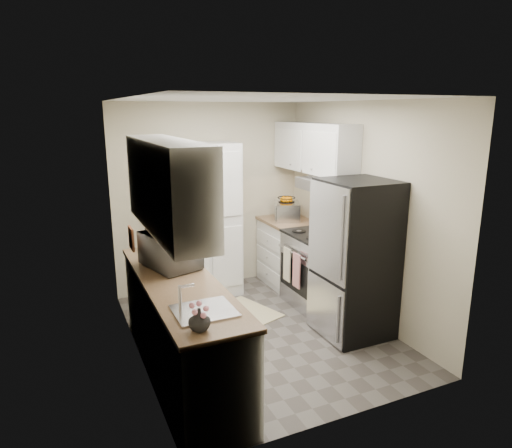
# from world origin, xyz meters

# --- Properties ---
(ground) EXTENTS (3.20, 3.20, 0.00)m
(ground) POSITION_xyz_m (0.00, 0.00, 0.00)
(ground) COLOR #56514C
(ground) RESTS_ON ground
(room_shell) EXTENTS (2.64, 3.24, 2.52)m
(room_shell) POSITION_xyz_m (-0.02, -0.01, 1.63)
(room_shell) COLOR beige
(room_shell) RESTS_ON ground
(pantry_cabinet) EXTENTS (0.90, 0.55, 2.00)m
(pantry_cabinet) POSITION_xyz_m (-0.20, 1.32, 1.00)
(pantry_cabinet) COLOR silver
(pantry_cabinet) RESTS_ON ground
(base_cabinet_left) EXTENTS (0.60, 2.30, 0.88)m
(base_cabinet_left) POSITION_xyz_m (-0.99, -0.43, 0.44)
(base_cabinet_left) COLOR silver
(base_cabinet_left) RESTS_ON ground
(countertop_left) EXTENTS (0.63, 2.33, 0.04)m
(countertop_left) POSITION_xyz_m (-0.99, -0.43, 0.90)
(countertop_left) COLOR #846647
(countertop_left) RESTS_ON base_cabinet_left
(base_cabinet_right) EXTENTS (0.60, 0.80, 0.88)m
(base_cabinet_right) POSITION_xyz_m (0.99, 1.19, 0.44)
(base_cabinet_right) COLOR silver
(base_cabinet_right) RESTS_ON ground
(countertop_right) EXTENTS (0.63, 0.83, 0.04)m
(countertop_right) POSITION_xyz_m (0.99, 1.19, 0.90)
(countertop_right) COLOR #846647
(countertop_right) RESTS_ON base_cabinet_right
(electric_range) EXTENTS (0.71, 0.78, 1.13)m
(electric_range) POSITION_xyz_m (0.97, 0.39, 0.48)
(electric_range) COLOR #B7B7BC
(electric_range) RESTS_ON ground
(refrigerator) EXTENTS (0.70, 0.72, 1.70)m
(refrigerator) POSITION_xyz_m (0.94, -0.41, 0.85)
(refrigerator) COLOR #B7B7BC
(refrigerator) RESTS_ON ground
(microwave) EXTENTS (0.55, 0.68, 0.33)m
(microwave) POSITION_xyz_m (-0.96, -0.04, 1.08)
(microwave) COLOR #BCBBC0
(microwave) RESTS_ON countertop_left
(wine_bottle) EXTENTS (0.09, 0.09, 0.34)m
(wine_bottle) POSITION_xyz_m (-1.05, 0.51, 1.09)
(wine_bottle) COLOR black
(wine_bottle) RESTS_ON countertop_left
(flower_vase) EXTENTS (0.16, 0.16, 0.16)m
(flower_vase) POSITION_xyz_m (-1.11, -1.42, 1.00)
(flower_vase) COLOR silver
(flower_vase) RESTS_ON countertop_left
(cutting_board) EXTENTS (0.02, 0.20, 0.26)m
(cutting_board) POSITION_xyz_m (-1.00, 0.70, 1.05)
(cutting_board) COLOR #317D30
(cutting_board) RESTS_ON countertop_left
(toaster_oven) EXTENTS (0.48, 0.52, 0.25)m
(toaster_oven) POSITION_xyz_m (0.98, 1.22, 1.04)
(toaster_oven) COLOR silver
(toaster_oven) RESTS_ON countertop_right
(fruit_basket) EXTENTS (0.31, 0.31, 0.10)m
(fruit_basket) POSITION_xyz_m (0.98, 1.24, 1.22)
(fruit_basket) COLOR #FC8900
(fruit_basket) RESTS_ON toaster_oven
(kitchen_mat) EXTENTS (0.73, 0.92, 0.01)m
(kitchen_mat) POSITION_xyz_m (0.09, 0.54, 0.01)
(kitchen_mat) COLOR beige
(kitchen_mat) RESTS_ON ground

